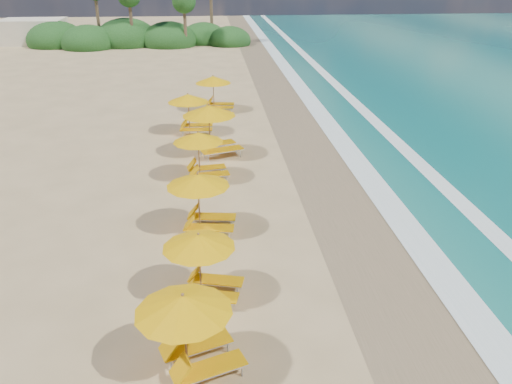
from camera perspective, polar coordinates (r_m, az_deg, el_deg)
ground at (r=19.61m, az=-0.00°, el=-3.20°), size 160.00×160.00×0.00m
wet_sand at (r=20.33m, az=11.31°, el=-2.65°), size 4.00×160.00×0.01m
surf_foam at (r=21.22m, az=18.34°, el=-2.21°), size 4.00×160.00×0.01m
station_2 at (r=12.41m, az=-7.07°, el=-14.65°), size 2.94×2.89×2.29m
station_3 at (r=14.89m, az=-5.64°, el=-7.70°), size 2.62×2.53×2.12m
station_4 at (r=18.44m, az=-5.82°, el=-0.77°), size 2.67×2.52×2.29m
station_5 at (r=23.03m, az=-5.92°, el=4.39°), size 2.67×2.54×2.26m
station_6 at (r=25.86m, az=-4.74°, el=7.22°), size 3.44×3.38×2.69m
station_7 at (r=29.54m, az=-7.10°, el=8.89°), size 2.58×2.39×2.34m
station_8 at (r=34.11m, az=-4.42°, el=11.08°), size 2.68×2.52×2.35m
treeline at (r=63.91m, az=-13.24°, el=16.40°), size 25.80×8.80×9.74m
beach_building at (r=68.87m, az=-23.39°, el=16.00°), size 7.00×5.00×2.80m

